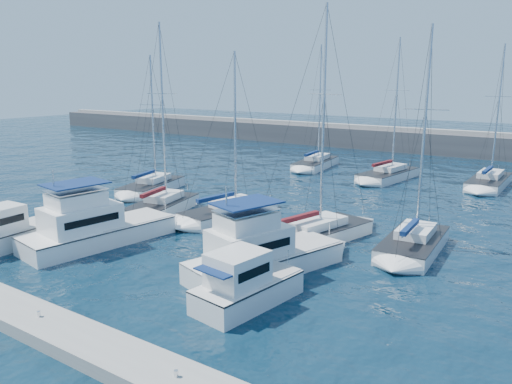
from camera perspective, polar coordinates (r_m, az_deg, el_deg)
The scene contains 17 objects.
ground at distance 31.08m, azimuth -6.13°, elevation -7.28°, with size 220.00×220.00×0.00m, color black.
breakwater at distance 77.22m, azimuth 19.48°, elevation 5.05°, with size 160.00×6.00×4.45m.
dock at distance 24.32m, azimuth -23.47°, elevation -13.56°, with size 40.00×2.20×0.60m, color gray.
dock_cleat_centre at distance 24.14m, azimuth -23.56°, elevation -12.65°, with size 0.16×0.16×0.25m, color silver.
dock_cleat_near_stbd at distance 18.57m, azimuth -9.12°, elevation -19.80°, with size 0.16×0.16×0.25m, color silver.
motor_yacht_port_outer at distance 35.85m, azimuth -26.68°, elevation -4.28°, with size 2.80×6.89×3.20m.
motor_yacht_port_inner at distance 34.26m, azimuth -18.18°, elevation -3.95°, with size 5.07×10.24×4.69m.
motor_yacht_stbd_inner at distance 27.85m, azimuth 0.43°, elevation -7.17°, with size 5.84×9.82×4.69m.
motor_yacht_stbd_outer at distance 24.32m, azimuth -1.31°, elevation -10.75°, with size 3.30×5.94×3.20m.
sailboat_mid_a at distance 48.76m, azimuth -11.82°, elevation 0.61°, with size 4.71×8.09×13.07m.
sailboat_mid_b at distance 41.18m, azimuth -10.68°, elevation -1.57°, with size 4.55×7.67×15.19m.
sailboat_mid_c at distance 38.66m, azimuth -3.12°, elevation -2.36°, with size 4.40×8.24×12.95m.
sailboat_mid_d at distance 33.42m, azimuth 6.33°, elevation -4.89°, with size 5.45×9.85×15.53m.
sailboat_mid_e at distance 33.00m, azimuth 17.54°, elevation -5.65°, with size 3.46×7.51×14.12m.
sailboat_back_a at distance 61.07m, azimuth 6.84°, elevation 3.27°, with size 3.95×8.78×14.82m.
sailboat_back_b at distance 55.34m, azimuth 14.86°, elevation 1.92°, with size 4.39×8.91×15.08m.
sailboat_back_c at distance 55.08m, azimuth 25.07°, elevation 1.06°, with size 3.17×8.55×14.23m.
Camera 1 is at (18.87, -22.25, 10.73)m, focal length 35.00 mm.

